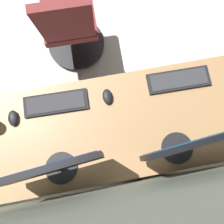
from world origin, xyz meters
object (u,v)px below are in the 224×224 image
Objects in this scene: drawer_pedestal at (133,133)px; keyboard_main at (56,103)px; keyboard_spare at (179,80)px; mouse_spare at (13,118)px; monitor_primary at (190,145)px; office_chair at (70,28)px; mouse_main at (107,97)px; monitor_secondary at (51,169)px.

keyboard_main is at bearing -25.87° from drawer_pedestal.
keyboard_main is at bearing 0.68° from keyboard_spare.
mouse_spare reaches higher than keyboard_spare.
monitor_primary reaches higher than office_chair.
keyboard_main is 0.34m from mouse_main.
drawer_pedestal is 1.34× the size of monitor_primary.
monitor_secondary reaches higher than mouse_spare.
monitor_primary is at bearing 149.25° from keyboard_main.
keyboard_main is (-0.02, -0.42, -0.25)m from monitor_secondary.
office_chair is at bearing -69.35° from drawer_pedestal.
office_chair reaches higher than keyboard_spare.
keyboard_main is at bearing -169.64° from mouse_spare.
monitor_primary reaches higher than monitor_secondary.
keyboard_main is (0.51, -0.25, 0.39)m from drawer_pedestal.
drawer_pedestal is at bearing -40.70° from monitor_primary.
monitor_secondary is (0.53, 0.17, 0.64)m from drawer_pedestal.
drawer_pedestal is 1.65× the size of keyboard_spare.
mouse_spare is (0.62, 0.03, 0.00)m from mouse_main.
office_chair is (-0.43, -0.75, -0.29)m from mouse_spare.
monitor_secondary is at bearing 86.83° from keyboard_main.
mouse_main and mouse_spare have the same top height.
drawer_pedestal is 1.02m from office_chair.
monitor_primary is at bearing 132.73° from mouse_main.
monitor_primary reaches higher than keyboard_main.
keyboard_main is at bearing -30.75° from monitor_primary.
monitor_primary is 1.23× the size of keyboard_spare.
mouse_main is (0.49, 0.03, 0.01)m from keyboard_spare.
monitor_primary reaches higher than mouse_main.
monitor_primary is at bearing 179.23° from monitor_secondary.
mouse_spare is (1.11, 0.06, 0.01)m from keyboard_spare.
monitor_primary reaches higher than mouse_spare.
office_chair is (0.19, -0.72, -0.29)m from mouse_main.
keyboard_spare reaches higher than drawer_pedestal.
keyboard_spare is 4.06× the size of mouse_main.
monitor_secondary is 5.39× the size of mouse_main.
keyboard_main is at bearing 77.89° from office_chair.
office_chair is at bearing -45.36° from keyboard_spare.
monitor_primary is 0.74m from monitor_secondary.
keyboard_spare is at bearing -153.48° from monitor_secondary.
keyboard_spare is (-0.32, -0.26, 0.39)m from drawer_pedestal.
mouse_main reaches higher than drawer_pedestal.
drawer_pedestal is 0.70m from monitor_primary.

